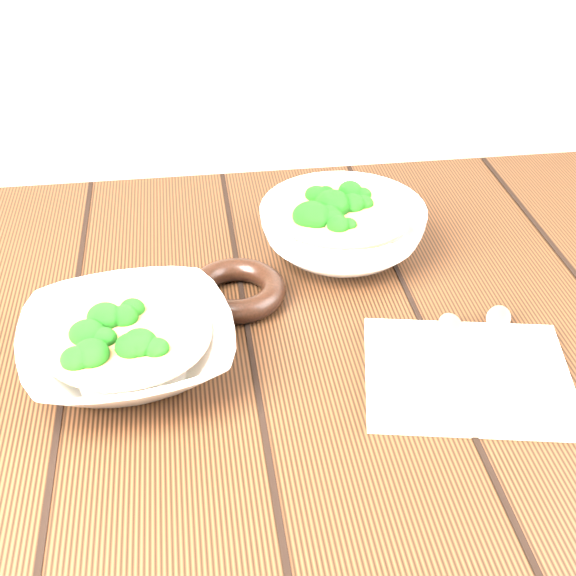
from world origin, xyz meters
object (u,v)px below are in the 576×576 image
at_px(soup_bowl_front, 128,344).
at_px(soup_bowl_back, 342,228).
at_px(table, 266,404).
at_px(napkin, 467,375).
at_px(trivet, 236,290).

bearing_deg(soup_bowl_front, soup_bowl_back, 36.12).
bearing_deg(soup_bowl_back, table, -129.11).
distance_m(soup_bowl_front, napkin, 0.36).
bearing_deg(napkin, trivet, 153.44).
bearing_deg(trivet, napkin, -38.22).
bearing_deg(soup_bowl_front, napkin, -11.50).
height_order(soup_bowl_front, trivet, soup_bowl_front).
xyz_separation_m(soup_bowl_front, napkin, (0.35, -0.07, -0.02)).
xyz_separation_m(soup_bowl_back, napkin, (0.08, -0.27, -0.03)).
xyz_separation_m(table, soup_bowl_front, (-0.15, -0.05, 0.15)).
distance_m(soup_bowl_back, trivet, 0.17).
relative_size(soup_bowl_front, trivet, 2.08).
bearing_deg(napkin, soup_bowl_front, -179.84).
distance_m(soup_bowl_back, napkin, 0.28).
xyz_separation_m(soup_bowl_back, trivet, (-0.15, -0.09, -0.02)).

